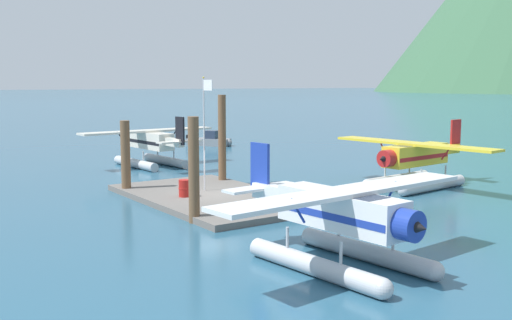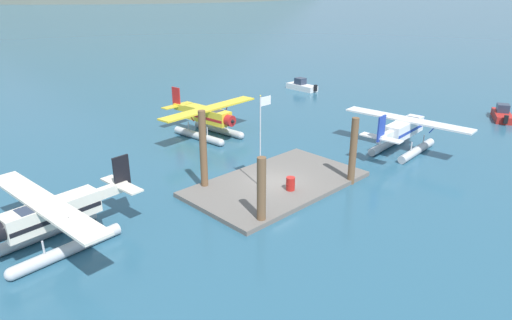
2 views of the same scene
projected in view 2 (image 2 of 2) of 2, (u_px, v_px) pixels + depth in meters
ground_plane at (277, 186)px, 30.75m from camera, size 1200.00×1200.00×0.00m
dock_platform at (277, 184)px, 30.70m from camera, size 12.00×6.88×0.30m
piling_near_left at (261, 191)px, 25.17m from camera, size 0.51×0.51×4.05m
piling_near_right at (353, 151)px, 30.29m from camera, size 0.48×0.48×4.66m
piling_far_left at (203, 151)px, 29.23m from camera, size 0.47×0.47×5.41m
flagpole at (262, 131)px, 28.66m from camera, size 0.95×0.10×6.13m
fuel_drum at (290, 184)px, 29.28m from camera, size 0.62×0.62×0.88m
seaplane_white_stbd_aft at (404, 132)px, 36.62m from camera, size 7.97×10.48×3.84m
seaplane_yellow_bow_right at (208, 119)px, 40.22m from camera, size 10.49×7.96×3.84m
seaplane_cream_port_fwd at (53, 219)px, 23.11m from camera, size 7.97×10.47×3.84m
boat_white_open_east at (301, 86)px, 58.40m from camera, size 1.64×4.89×1.50m
boat_red_open_se at (502, 114)px, 45.75m from camera, size 4.49×3.22×1.50m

